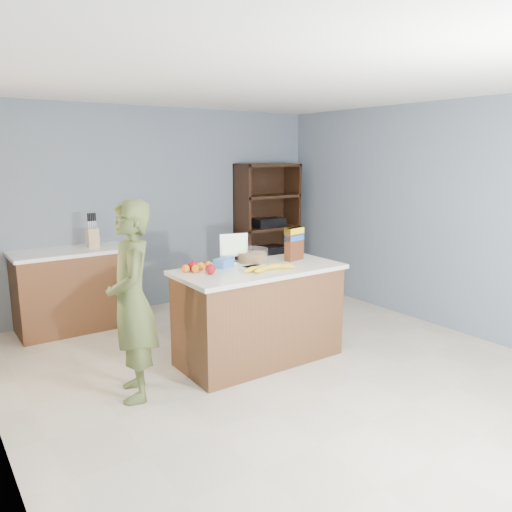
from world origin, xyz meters
TOP-DOWN VIEW (x-y plane):
  - floor at (0.00, 0.00)m, footprint 4.50×5.00m
  - walls at (0.00, 0.00)m, footprint 4.52×5.02m
  - counter_peninsula at (0.00, 0.30)m, footprint 1.56×0.76m
  - back_cabinet at (-1.20, 2.20)m, footprint 1.24×0.62m
  - shelving_unit at (1.55, 2.35)m, footprint 0.90×0.40m
  - person at (-1.24, 0.27)m, footprint 0.53×0.66m
  - knife_block at (-0.95, 2.18)m, footprint 0.12×0.10m
  - envelopes at (-0.02, 0.38)m, footprint 0.27×0.18m
  - bananas at (0.00, 0.15)m, footprint 0.50×0.20m
  - apples at (-0.54, 0.42)m, footprint 0.15×0.30m
  - oranges at (-0.53, 0.51)m, footprint 0.31×0.21m
  - blue_carton at (-0.26, 0.50)m, footprint 0.21×0.18m
  - salad_bowl at (0.10, 0.55)m, footprint 0.30×0.30m
  - tv at (-0.07, 0.63)m, footprint 0.28×0.12m
  - cereal_box at (0.48, 0.38)m, footprint 0.23×0.13m

SIDE VIEW (x-z plane):
  - floor at x=0.00m, z-range -0.01..0.01m
  - counter_peninsula at x=0.00m, z-range -0.03..0.87m
  - back_cabinet at x=-1.20m, z-range 0.00..0.90m
  - person at x=-1.24m, z-range 0.00..1.59m
  - shelving_unit at x=1.55m, z-range -0.04..1.76m
  - envelopes at x=-0.02m, z-range 0.90..0.90m
  - bananas at x=0.00m, z-range 0.90..0.95m
  - oranges at x=-0.53m, z-range 0.90..0.97m
  - blue_carton at x=-0.26m, z-range 0.90..0.98m
  - apples at x=-0.54m, z-range 0.90..0.99m
  - salad_bowl at x=0.10m, z-range 0.89..1.02m
  - knife_block at x=-0.95m, z-range 0.86..1.17m
  - tv at x=-0.07m, z-range 0.92..1.20m
  - cereal_box at x=0.48m, z-range 0.93..1.25m
  - walls at x=0.00m, z-range 0.40..2.91m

